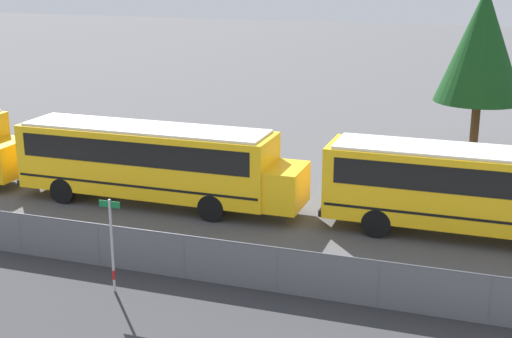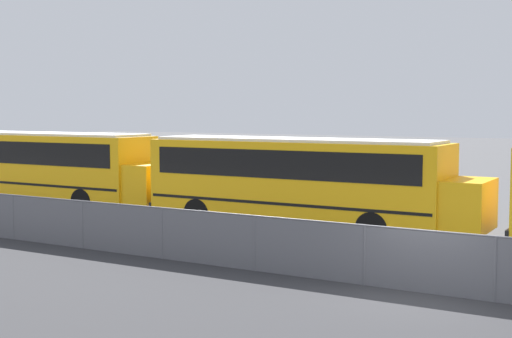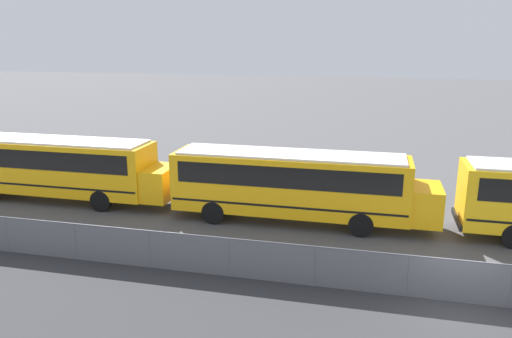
{
  "view_description": "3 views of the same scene",
  "coord_description": "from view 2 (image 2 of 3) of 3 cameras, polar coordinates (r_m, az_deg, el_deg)",
  "views": [
    {
      "loc": [
        19.76,
        -19.02,
        9.76
      ],
      "look_at": [
        11.18,
        5.99,
        2.03
      ],
      "focal_mm": 50.0,
      "sensor_mm": 36.0,
      "label": 1
    },
    {
      "loc": [
        4.81,
        -16.11,
        4.24
      ],
      "look_at": [
        -7.82,
        5.49,
        2.21
      ],
      "focal_mm": 50.0,
      "sensor_mm": 36.0,
      "label": 2
    },
    {
      "loc": [
        -2.93,
        -15.81,
        8.33
      ],
      "look_at": [
        -8.47,
        7.21,
        2.15
      ],
      "focal_mm": 35.0,
      "sensor_mm": 36.0,
      "label": 3
    }
  ],
  "objects": [
    {
      "name": "school_bus_1",
      "position": [
        32.89,
        -16.24,
        0.5
      ],
      "size": [
        12.23,
        2.56,
        3.3
      ],
      "color": "#EDA80F",
      "rests_on": "ground_plane"
    },
    {
      "name": "school_bus_2",
      "position": [
        24.97,
        3.65,
        -0.58
      ],
      "size": [
        12.23,
        2.56,
        3.3
      ],
      "color": "#EDA80F",
      "rests_on": "ground_plane"
    },
    {
      "name": "ground_plane",
      "position": [
        17.34,
        13.47,
        -9.65
      ],
      "size": [
        200.0,
        200.0,
        0.0
      ],
      "primitive_type": "plane",
      "color": "#4C4C4F"
    },
    {
      "name": "fence",
      "position": [
        17.17,
        13.51,
        -7.16
      ],
      "size": [
        89.75,
        0.07,
        1.5
      ],
      "color": "#9EA0A5",
      "rests_on": "ground_plane"
    }
  ]
}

